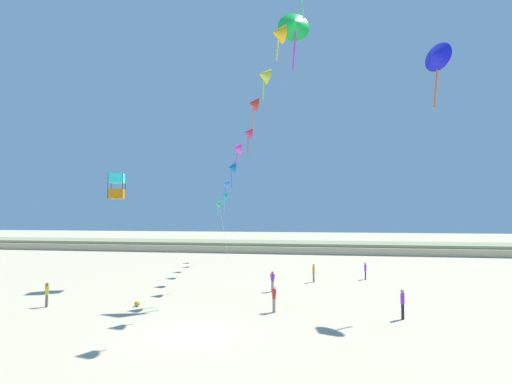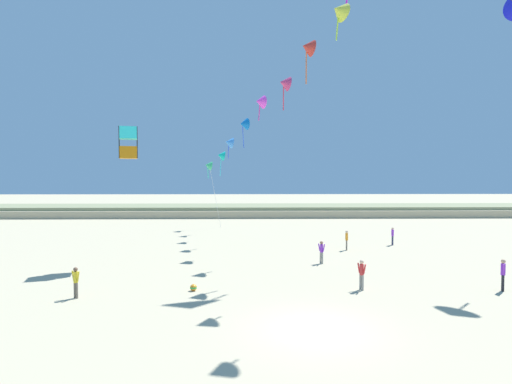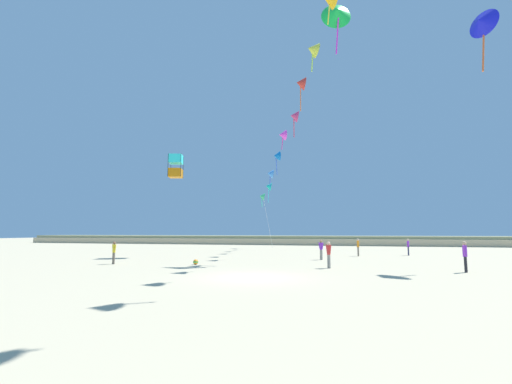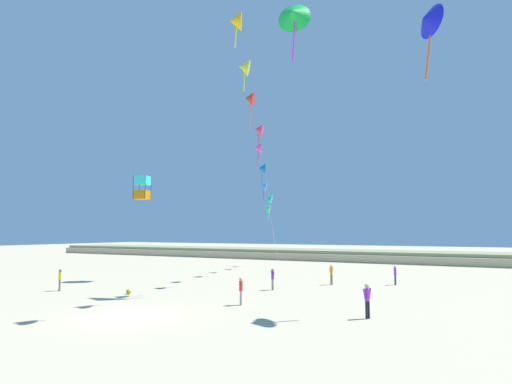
# 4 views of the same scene
# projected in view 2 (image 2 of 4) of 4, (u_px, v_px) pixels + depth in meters

# --- Properties ---
(ground_plane) EXTENTS (240.00, 240.00, 0.00)m
(ground_plane) POSITION_uv_depth(u_px,v_px,m) (315.00, 329.00, 16.01)
(ground_plane) COLOR #C1B28E
(dune_ridge) EXTENTS (120.00, 10.55, 1.56)m
(dune_ridge) POSITION_uv_depth(u_px,v_px,m) (265.00, 210.00, 62.82)
(dune_ridge) COLOR tan
(dune_ridge) RESTS_ON ground
(person_near_left) EXTENTS (0.22, 0.58, 1.65)m
(person_near_left) POSITION_uv_depth(u_px,v_px,m) (347.00, 239.00, 33.06)
(person_near_left) COLOR #726656
(person_near_left) RESTS_ON ground
(person_near_right) EXTENTS (0.40, 0.51, 1.65)m
(person_near_right) POSITION_uv_depth(u_px,v_px,m) (362.00, 273.00, 21.48)
(person_near_right) COLOR gray
(person_near_right) RESTS_ON ground
(person_mid_center) EXTENTS (0.47, 0.43, 1.60)m
(person_mid_center) POSITION_uv_depth(u_px,v_px,m) (321.00, 251.00, 27.98)
(person_mid_center) COLOR gray
(person_mid_center) RESTS_ON ground
(person_far_left) EXTENTS (0.52, 0.33, 1.58)m
(person_far_left) POSITION_uv_depth(u_px,v_px,m) (76.00, 280.00, 20.05)
(person_far_left) COLOR #726656
(person_far_left) RESTS_ON ground
(person_far_right) EXTENTS (0.34, 0.58, 1.72)m
(person_far_right) POSITION_uv_depth(u_px,v_px,m) (503.00, 273.00, 21.29)
(person_far_right) COLOR black
(person_far_right) RESTS_ON ground
(person_far_center) EXTENTS (0.22, 0.56, 1.60)m
(person_far_center) POSITION_uv_depth(u_px,v_px,m) (393.00, 235.00, 35.51)
(person_far_center) COLOR #282D4C
(person_far_center) RESTS_ON ground
(kite_banner_string) EXTENTS (16.73, 39.42, 21.33)m
(kite_banner_string) POSITION_uv_depth(u_px,v_px,m) (294.00, 65.00, 27.91)
(kite_banner_string) COLOR #39C67C
(large_kite_mid_trail) EXTENTS (1.51, 1.51, 2.18)m
(large_kite_mid_trail) POSITION_uv_depth(u_px,v_px,m) (128.00, 143.00, 27.60)
(large_kite_mid_trail) COLOR orange
(beach_ball) EXTENTS (0.36, 0.36, 0.36)m
(beach_ball) POSITION_uv_depth(u_px,v_px,m) (193.00, 288.00, 21.36)
(beach_ball) COLOR orange
(beach_ball) RESTS_ON ground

